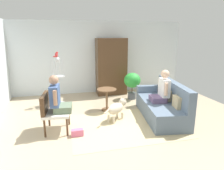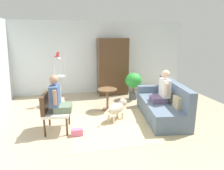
{
  "view_description": "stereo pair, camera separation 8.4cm",
  "coord_description": "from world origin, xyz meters",
  "px_view_note": "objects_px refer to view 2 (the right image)",
  "views": [
    {
      "loc": [
        -1.21,
        -4.27,
        2.08
      ],
      "look_at": [
        -0.15,
        0.01,
        0.99
      ],
      "focal_mm": 32.06,
      "sensor_mm": 36.0,
      "label": 1
    },
    {
      "loc": [
        -1.13,
        -4.29,
        2.08
      ],
      "look_at": [
        -0.15,
        0.01,
        0.99
      ],
      "focal_mm": 32.06,
      "sensor_mm": 36.0,
      "label": 2
    }
  ],
  "objects_px": {
    "armoire_cabinet": "(113,67)",
    "round_end_table": "(107,96)",
    "armchair": "(52,108)",
    "bird_cage_stand": "(60,81)",
    "parrot": "(58,54)",
    "person_on_couch": "(163,89)",
    "dog": "(117,108)",
    "person_on_armchair": "(58,97)",
    "potted_plant": "(133,82)",
    "couch": "(163,105)",
    "handbag": "(77,132)"
  },
  "relations": [
    {
      "from": "person_on_couch",
      "to": "bird_cage_stand",
      "type": "relative_size",
      "value": 0.56
    },
    {
      "from": "bird_cage_stand",
      "to": "person_on_couch",
      "type": "bearing_deg",
      "value": -33.1
    },
    {
      "from": "person_on_armchair",
      "to": "armoire_cabinet",
      "type": "distance_m",
      "value": 3.19
    },
    {
      "from": "couch",
      "to": "armoire_cabinet",
      "type": "xyz_separation_m",
      "value": [
        -0.79,
        2.44,
        0.68
      ]
    },
    {
      "from": "armchair",
      "to": "armoire_cabinet",
      "type": "distance_m",
      "value": 3.29
    },
    {
      "from": "potted_plant",
      "to": "handbag",
      "type": "relative_size",
      "value": 3.46
    },
    {
      "from": "dog",
      "to": "parrot",
      "type": "bearing_deg",
      "value": 131.94
    },
    {
      "from": "armchair",
      "to": "handbag",
      "type": "xyz_separation_m",
      "value": [
        0.51,
        -0.37,
        -0.45
      ]
    },
    {
      "from": "couch",
      "to": "person_on_couch",
      "type": "bearing_deg",
      "value": -161.32
    },
    {
      "from": "couch",
      "to": "person_on_armchair",
      "type": "distance_m",
      "value": 2.67
    },
    {
      "from": "armchair",
      "to": "parrot",
      "type": "distance_m",
      "value": 2.08
    },
    {
      "from": "dog",
      "to": "handbag",
      "type": "height_order",
      "value": "dog"
    },
    {
      "from": "dog",
      "to": "armoire_cabinet",
      "type": "bearing_deg",
      "value": 79.69
    },
    {
      "from": "parrot",
      "to": "potted_plant",
      "type": "height_order",
      "value": "parrot"
    },
    {
      "from": "armchair",
      "to": "round_end_table",
      "type": "xyz_separation_m",
      "value": [
        1.45,
        0.96,
        -0.09
      ]
    },
    {
      "from": "person_on_couch",
      "to": "couch",
      "type": "bearing_deg",
      "value": 18.68
    },
    {
      "from": "person_on_couch",
      "to": "potted_plant",
      "type": "distance_m",
      "value": 1.68
    },
    {
      "from": "parrot",
      "to": "dog",
      "type": "bearing_deg",
      "value": -48.06
    },
    {
      "from": "round_end_table",
      "to": "potted_plant",
      "type": "height_order",
      "value": "potted_plant"
    },
    {
      "from": "person_on_couch",
      "to": "handbag",
      "type": "bearing_deg",
      "value": -167.06
    },
    {
      "from": "couch",
      "to": "armoire_cabinet",
      "type": "height_order",
      "value": "armoire_cabinet"
    },
    {
      "from": "couch",
      "to": "dog",
      "type": "xyz_separation_m",
      "value": [
        -1.22,
        0.08,
        0.0
      ]
    },
    {
      "from": "couch",
      "to": "bird_cage_stand",
      "type": "height_order",
      "value": "bird_cage_stand"
    },
    {
      "from": "potted_plant",
      "to": "armoire_cabinet",
      "type": "height_order",
      "value": "armoire_cabinet"
    },
    {
      "from": "dog",
      "to": "bird_cage_stand",
      "type": "bearing_deg",
      "value": 131.61
    },
    {
      "from": "bird_cage_stand",
      "to": "parrot",
      "type": "bearing_deg",
      "value": 180.0
    },
    {
      "from": "armoire_cabinet",
      "to": "round_end_table",
      "type": "bearing_deg",
      "value": -107.81
    },
    {
      "from": "couch",
      "to": "round_end_table",
      "type": "relative_size",
      "value": 3.31
    },
    {
      "from": "armchair",
      "to": "armoire_cabinet",
      "type": "relative_size",
      "value": 0.43
    },
    {
      "from": "couch",
      "to": "dog",
      "type": "bearing_deg",
      "value": 176.14
    },
    {
      "from": "bird_cage_stand",
      "to": "person_on_armchair",
      "type": "bearing_deg",
      "value": -90.09
    },
    {
      "from": "armoire_cabinet",
      "to": "potted_plant",
      "type": "bearing_deg",
      "value": -56.69
    },
    {
      "from": "round_end_table",
      "to": "person_on_armchair",
      "type": "bearing_deg",
      "value": -143.31
    },
    {
      "from": "armchair",
      "to": "bird_cage_stand",
      "type": "distance_m",
      "value": 1.83
    },
    {
      "from": "handbag",
      "to": "couch",
      "type": "bearing_deg",
      "value": 13.07
    },
    {
      "from": "bird_cage_stand",
      "to": "armoire_cabinet",
      "type": "distance_m",
      "value": 2.01
    },
    {
      "from": "bird_cage_stand",
      "to": "handbag",
      "type": "relative_size",
      "value": 5.7
    },
    {
      "from": "couch",
      "to": "handbag",
      "type": "bearing_deg",
      "value": -166.93
    },
    {
      "from": "parrot",
      "to": "handbag",
      "type": "height_order",
      "value": "parrot"
    },
    {
      "from": "bird_cage_stand",
      "to": "dog",
      "type": "bearing_deg",
      "value": -48.39
    },
    {
      "from": "person_on_armchair",
      "to": "parrot",
      "type": "height_order",
      "value": "parrot"
    },
    {
      "from": "armchair",
      "to": "armoire_cabinet",
      "type": "height_order",
      "value": "armoire_cabinet"
    },
    {
      "from": "handbag",
      "to": "bird_cage_stand",
      "type": "bearing_deg",
      "value": 99.54
    },
    {
      "from": "round_end_table",
      "to": "potted_plant",
      "type": "xyz_separation_m",
      "value": [
        1.05,
        0.83,
        0.16
      ]
    },
    {
      "from": "parrot",
      "to": "armoire_cabinet",
      "type": "distance_m",
      "value": 2.07
    },
    {
      "from": "armchair",
      "to": "armoire_cabinet",
      "type": "xyz_separation_m",
      "value": [
        1.97,
        2.59,
        0.48
      ]
    },
    {
      "from": "armchair",
      "to": "parrot",
      "type": "bearing_deg",
      "value": 85.92
    },
    {
      "from": "armoire_cabinet",
      "to": "handbag",
      "type": "relative_size",
      "value": 7.79
    },
    {
      "from": "potted_plant",
      "to": "armoire_cabinet",
      "type": "distance_m",
      "value": 1.04
    },
    {
      "from": "person_on_armchair",
      "to": "round_end_table",
      "type": "height_order",
      "value": "person_on_armchair"
    }
  ]
}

